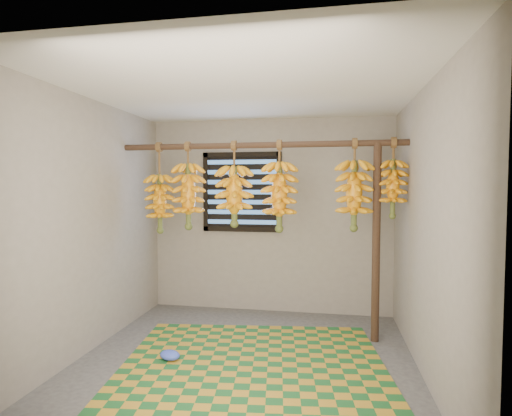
% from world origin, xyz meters
% --- Properties ---
extents(floor, '(3.00, 3.00, 0.01)m').
position_xyz_m(floor, '(0.00, 0.00, -0.01)').
color(floor, '#444444').
rests_on(floor, ground).
extents(ceiling, '(3.00, 3.00, 0.01)m').
position_xyz_m(ceiling, '(0.00, 0.00, 2.40)').
color(ceiling, silver).
rests_on(ceiling, wall_back).
extents(wall_back, '(3.00, 0.01, 2.40)m').
position_xyz_m(wall_back, '(0.00, 1.50, 1.20)').
color(wall_back, gray).
rests_on(wall_back, floor).
extents(wall_left, '(0.01, 3.00, 2.40)m').
position_xyz_m(wall_left, '(-1.50, 0.00, 1.20)').
color(wall_left, gray).
rests_on(wall_left, floor).
extents(wall_right, '(0.01, 3.00, 2.40)m').
position_xyz_m(wall_right, '(1.50, 0.00, 1.20)').
color(wall_right, gray).
rests_on(wall_right, floor).
extents(window, '(1.00, 0.04, 1.00)m').
position_xyz_m(window, '(-0.35, 1.48, 1.50)').
color(window, black).
rests_on(window, wall_back).
extents(hanging_pole, '(3.00, 0.06, 0.06)m').
position_xyz_m(hanging_pole, '(0.00, 0.70, 2.00)').
color(hanging_pole, '#412D1E').
rests_on(hanging_pole, wall_left).
extents(support_post, '(0.08, 0.08, 2.00)m').
position_xyz_m(support_post, '(1.20, 0.70, 1.00)').
color(support_post, '#412D1E').
rests_on(support_post, floor).
extents(woven_mat, '(2.50, 2.10, 0.01)m').
position_xyz_m(woven_mat, '(0.08, -0.01, 0.01)').
color(woven_mat, '#1A5B27').
rests_on(woven_mat, floor).
extents(plastic_bag, '(0.24, 0.21, 0.08)m').
position_xyz_m(plastic_bag, '(-0.67, -0.11, 0.05)').
color(plastic_bag, blue).
rests_on(plastic_bag, woven_mat).
extents(banana_bunch_a, '(0.31, 0.31, 0.99)m').
position_xyz_m(banana_bunch_a, '(-1.10, 0.70, 1.38)').
color(banana_bunch_a, brown).
rests_on(banana_bunch_a, hanging_pole).
extents(banana_bunch_b, '(0.33, 0.33, 0.94)m').
position_xyz_m(banana_bunch_b, '(-0.77, 0.70, 1.46)').
color(banana_bunch_b, brown).
rests_on(banana_bunch_b, hanging_pole).
extents(banana_bunch_c, '(0.36, 0.36, 0.90)m').
position_xyz_m(banana_bunch_c, '(-0.26, 0.70, 1.47)').
color(banana_bunch_c, brown).
rests_on(banana_bunch_c, hanging_pole).
extents(banana_bunch_d, '(0.35, 0.35, 0.94)m').
position_xyz_m(banana_bunch_d, '(0.22, 0.70, 1.46)').
color(banana_bunch_d, brown).
rests_on(banana_bunch_d, hanging_pole).
extents(banana_bunch_e, '(0.34, 0.34, 0.92)m').
position_xyz_m(banana_bunch_e, '(0.98, 0.70, 1.48)').
color(banana_bunch_e, brown).
rests_on(banana_bunch_e, hanging_pole).
extents(banana_bunch_f, '(0.27, 0.27, 0.79)m').
position_xyz_m(banana_bunch_f, '(1.35, 0.70, 1.55)').
color(banana_bunch_f, brown).
rests_on(banana_bunch_f, hanging_pole).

